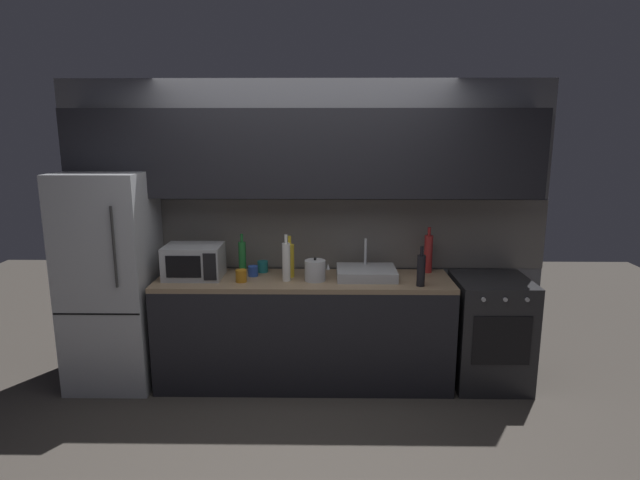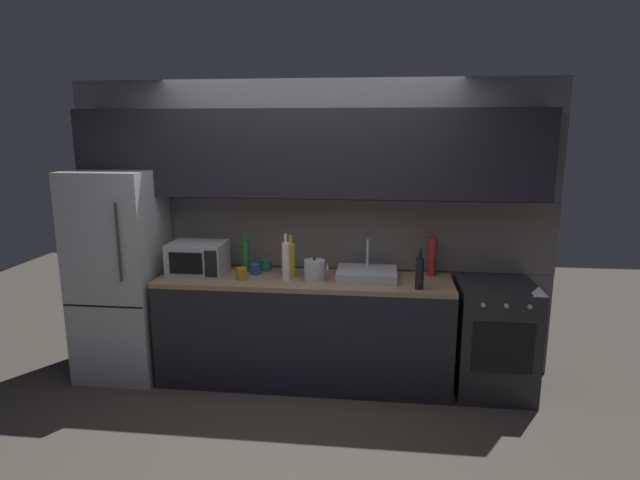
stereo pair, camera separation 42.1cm
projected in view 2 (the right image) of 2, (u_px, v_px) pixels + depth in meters
name	position (u px, v px, depth m)	size (l,w,h in m)	color
ground_plane	(286.00, 440.00, 3.61)	(10.00, 10.00, 0.00)	#3D3833
back_wall	(309.00, 194.00, 4.45)	(4.13, 0.44, 2.50)	slate
counter_run	(304.00, 330.00, 4.39)	(2.39, 0.60, 0.90)	black
refrigerator	(121.00, 274.00, 4.48)	(0.68, 0.69, 1.76)	#ADAFB5
oven_range	(494.00, 338.00, 4.22)	(0.60, 0.62, 0.90)	#232326
microwave	(198.00, 258.00, 4.39)	(0.46, 0.35, 0.27)	#A8AAAF
sink_basin	(367.00, 274.00, 4.26)	(0.48, 0.38, 0.30)	#ADAFB5
kettle	(314.00, 270.00, 4.21)	(0.20, 0.17, 0.19)	#B7BABF
wine_bottle_white	(286.00, 261.00, 4.21)	(0.06, 0.06, 0.38)	silver
wine_bottle_yellow	(291.00, 259.00, 4.33)	(0.07, 0.07, 0.34)	gold
wine_bottle_green	(246.00, 255.00, 4.47)	(0.06, 0.06, 0.34)	#1E6B2D
wine_bottle_dark	(420.00, 273.00, 3.98)	(0.06, 0.06, 0.31)	black
wine_bottle_red	(432.00, 256.00, 4.34)	(0.07, 0.07, 0.39)	#A82323
mug_amber	(242.00, 274.00, 4.24)	(0.09, 0.09, 0.10)	#B27019
mug_blue	(255.00, 269.00, 4.40)	(0.08, 0.08, 0.09)	#234299
mug_teal	(266.00, 265.00, 4.51)	(0.09, 0.09, 0.10)	#19666B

